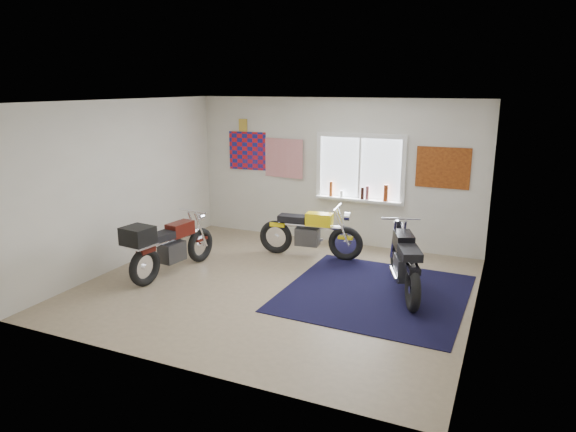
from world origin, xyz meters
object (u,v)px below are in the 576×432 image
at_px(navy_rug, 375,293).
at_px(yellow_triumph, 310,234).
at_px(maroon_tourer, 167,246).
at_px(black_chrome_bike, 404,263).

relative_size(navy_rug, yellow_triumph, 1.40).
bearing_deg(maroon_tourer, navy_rug, -72.18).
bearing_deg(maroon_tourer, black_chrome_bike, -69.65).
xyz_separation_m(navy_rug, maroon_tourer, (-3.17, -0.61, 0.48)).
bearing_deg(navy_rug, maroon_tourer, -169.10).
bearing_deg(black_chrome_bike, yellow_triumph, 41.93).
height_order(navy_rug, maroon_tourer, maroon_tourer).
bearing_deg(yellow_triumph, black_chrome_bike, -32.85).
height_order(navy_rug, yellow_triumph, yellow_triumph).
bearing_deg(navy_rug, black_chrome_bike, 32.99).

